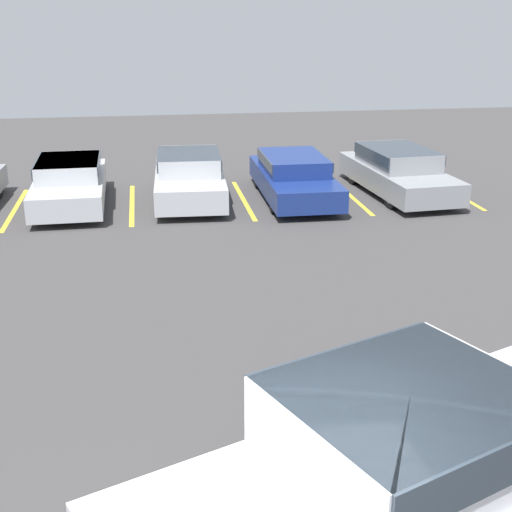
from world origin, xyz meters
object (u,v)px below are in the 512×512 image
object	(u,v)px
parked_sedan_d	(294,175)
parked_sedan_b	(70,181)
parked_sedan_c	(189,176)
parked_sedan_e	(398,170)
pickup_truck	(429,473)

from	to	relation	value
parked_sedan_d	parked_sedan_b	bearing A→B (deg)	-91.45
parked_sedan_c	parked_sedan_e	distance (m)	5.67
parked_sedan_d	parked_sedan_e	bearing A→B (deg)	91.44
pickup_truck	parked_sedan_d	xyz separation A→B (m)	(1.54, 13.11, -0.30)
pickup_truck	parked_sedan_b	world-z (taller)	pickup_truck
pickup_truck	parked_sedan_c	xyz separation A→B (m)	(-1.22, 13.31, -0.26)
parked_sedan_e	pickup_truck	bearing A→B (deg)	-23.07
pickup_truck	parked_sedan_c	bearing A→B (deg)	72.62
parked_sedan_c	parked_sedan_d	bearing A→B (deg)	88.53
parked_sedan_b	parked_sedan_d	distance (m)	5.83
pickup_truck	parked_sedan_b	distance (m)	13.98
parked_sedan_c	pickup_truck	bearing A→B (deg)	7.90
pickup_truck	parked_sedan_b	size ratio (longest dim) A/B	1.40
parked_sedan_e	parked_sedan_c	bearing A→B (deg)	-95.91
parked_sedan_b	parked_sedan_c	bearing A→B (deg)	88.91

